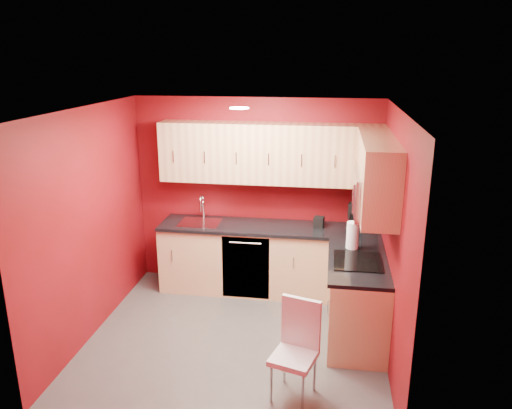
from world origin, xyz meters
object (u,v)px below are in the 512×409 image
(dining_chair, at_px, (294,352))
(paper_towel, at_px, (352,236))
(microwave, at_px, (374,194))
(coffee_maker, at_px, (355,217))
(sink, at_px, (200,220))
(napkin_holder, at_px, (319,222))

(dining_chair, bearing_deg, paper_towel, 86.54)
(microwave, bearing_deg, coffee_maker, 96.30)
(microwave, distance_m, paper_towel, 0.71)
(coffee_maker, bearing_deg, microwave, -73.36)
(dining_chair, bearing_deg, coffee_maker, 91.30)
(dining_chair, bearing_deg, sink, 140.38)
(paper_towel, bearing_deg, dining_chair, -110.06)
(sink, xyz_separation_m, paper_towel, (1.93, -0.65, 0.12))
(coffee_maker, bearing_deg, sink, -168.87)
(microwave, height_order, paper_towel, microwave)
(sink, distance_m, dining_chair, 2.56)
(microwave, distance_m, dining_chair, 1.76)
(napkin_holder, xyz_separation_m, dining_chair, (-0.14, -2.15, -0.52))
(microwave, height_order, coffee_maker, microwave)
(coffee_maker, bearing_deg, napkin_holder, -173.16)
(microwave, xyz_separation_m, sink, (-2.09, 1.00, -0.72))
(coffee_maker, xyz_separation_m, dining_chair, (-0.58, -2.12, -0.61))
(paper_towel, bearing_deg, napkin_holder, 119.19)
(sink, distance_m, paper_towel, 2.04)
(sink, distance_m, coffee_maker, 1.98)
(paper_towel, xyz_separation_m, dining_chair, (-0.53, -1.45, -0.61))
(microwave, relative_size, dining_chair, 0.83)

